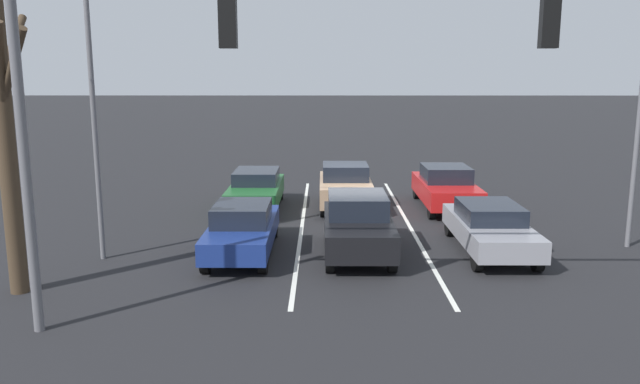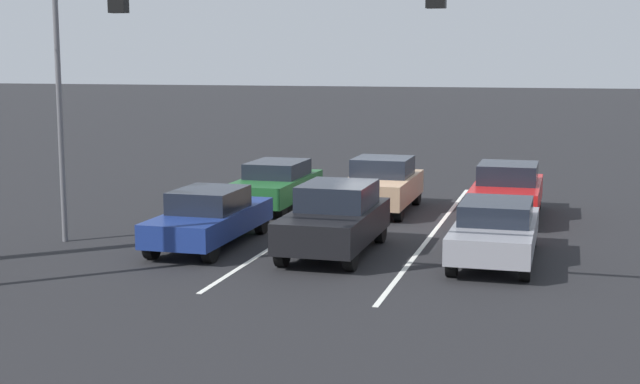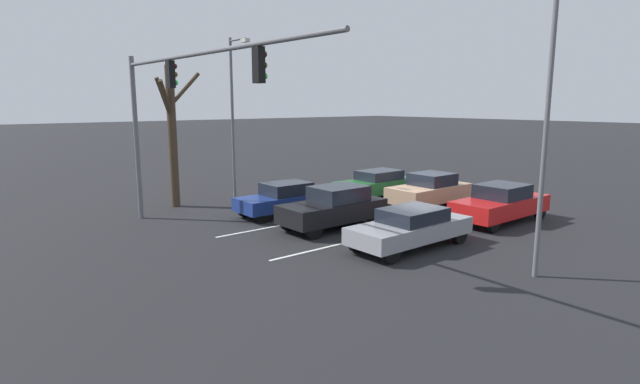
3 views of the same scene
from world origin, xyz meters
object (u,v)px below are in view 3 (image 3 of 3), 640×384
(car_navy_rightlane_front, at_px, (287,198))
(car_black_midlane_front, at_px, (334,207))
(car_darkgreen_rightlane_second, at_px, (376,184))
(traffic_signal_gantry, at_px, (175,96))
(car_gray_leftlane_front, at_px, (411,227))
(car_tan_midlane_second, at_px, (430,190))
(street_lamp_left_shoulder, at_px, (541,102))
(car_red_leftlane_second, at_px, (501,203))
(street_lamp_right_shoulder, at_px, (234,111))
(bare_tree_near, at_px, (172,131))

(car_navy_rightlane_front, height_order, car_black_midlane_front, car_black_midlane_front)
(car_darkgreen_rightlane_second, xyz_separation_m, traffic_signal_gantry, (-1.00, 11.28, 4.41))
(car_gray_leftlane_front, distance_m, car_tan_midlane_second, 7.07)
(car_navy_rightlane_front, xyz_separation_m, car_gray_leftlane_front, (-6.98, -0.22, -0.00))
(car_black_midlane_front, relative_size, street_lamp_left_shoulder, 0.51)
(car_tan_midlane_second, xyz_separation_m, traffic_signal_gantry, (2.34, 11.48, 4.33))
(traffic_signal_gantry, bearing_deg, street_lamp_left_shoulder, -149.16)
(car_navy_rightlane_front, height_order, car_gray_leftlane_front, car_navy_rightlane_front)
(car_navy_rightlane_front, xyz_separation_m, car_black_midlane_front, (-3.22, 0.01, 0.12))
(car_tan_midlane_second, height_order, traffic_signal_gantry, traffic_signal_gantry)
(car_red_leftlane_second, bearing_deg, street_lamp_right_shoulder, 32.08)
(car_gray_leftlane_front, bearing_deg, car_black_midlane_front, 3.63)
(car_red_leftlane_second, relative_size, traffic_signal_gantry, 0.36)
(car_navy_rightlane_front, xyz_separation_m, street_lamp_left_shoulder, (-10.98, -0.75, 4.22))
(street_lamp_right_shoulder, relative_size, street_lamp_left_shoulder, 0.92)
(car_darkgreen_rightlane_second, relative_size, traffic_signal_gantry, 0.35)
(car_black_midlane_front, xyz_separation_m, car_tan_midlane_second, (0.13, -6.14, -0.03))
(car_darkgreen_rightlane_second, relative_size, car_tan_midlane_second, 1.09)
(car_black_midlane_front, height_order, street_lamp_right_shoulder, street_lamp_right_shoulder)
(street_lamp_left_shoulder, distance_m, bare_tree_near, 16.27)
(car_black_midlane_front, relative_size, traffic_signal_gantry, 0.33)
(car_tan_midlane_second, bearing_deg, car_navy_rightlane_front, 63.18)
(street_lamp_right_shoulder, distance_m, street_lamp_left_shoulder, 14.65)
(car_red_leftlane_second, distance_m, street_lamp_left_shoulder, 7.90)
(car_tan_midlane_second, distance_m, car_red_leftlane_second, 3.76)
(car_black_midlane_front, height_order, traffic_signal_gantry, traffic_signal_gantry)
(car_red_leftlane_second, relative_size, bare_tree_near, 0.71)
(car_gray_leftlane_front, bearing_deg, traffic_signal_gantry, 41.89)
(street_lamp_right_shoulder, height_order, bare_tree_near, street_lamp_right_shoulder)
(car_red_leftlane_second, bearing_deg, car_darkgreen_rightlane_second, 0.99)
(car_navy_rightlane_front, relative_size, street_lamp_right_shoulder, 0.59)
(car_gray_leftlane_front, xyz_separation_m, car_black_midlane_front, (3.76, 0.24, 0.12))
(car_navy_rightlane_front, bearing_deg, street_lamp_right_shoulder, 8.05)
(street_lamp_right_shoulder, bearing_deg, car_navy_rightlane_front, -171.95)
(car_black_midlane_front, distance_m, car_darkgreen_rightlane_second, 6.88)
(car_navy_rightlane_front, xyz_separation_m, car_tan_midlane_second, (-3.10, -6.13, 0.10))
(car_gray_leftlane_front, relative_size, car_black_midlane_front, 1.08)
(car_gray_leftlane_front, height_order, car_black_midlane_front, car_black_midlane_front)
(car_red_leftlane_second, xyz_separation_m, street_lamp_right_shoulder, (10.47, 6.56, 3.75))
(car_navy_rightlane_front, bearing_deg, car_black_midlane_front, 179.74)
(car_red_leftlane_second, height_order, street_lamp_right_shoulder, street_lamp_right_shoulder)
(car_black_midlane_front, distance_m, bare_tree_near, 9.02)
(car_gray_leftlane_front, height_order, car_tan_midlane_second, car_tan_midlane_second)
(car_darkgreen_rightlane_second, distance_m, bare_tree_near, 10.56)
(street_lamp_left_shoulder, bearing_deg, car_darkgreen_rightlane_second, -24.77)
(car_gray_leftlane_front, relative_size, car_tan_midlane_second, 1.11)
(car_tan_midlane_second, bearing_deg, traffic_signal_gantry, 78.49)
(car_navy_rightlane_front, bearing_deg, traffic_signal_gantry, 98.07)
(car_tan_midlane_second, distance_m, traffic_signal_gantry, 12.49)
(street_lamp_right_shoulder, bearing_deg, car_gray_leftlane_front, -176.03)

